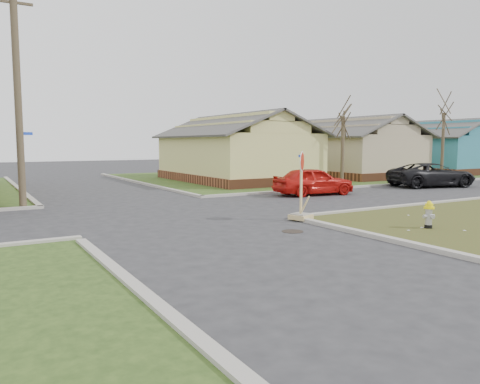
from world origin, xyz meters
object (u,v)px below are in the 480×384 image
fire_hydrant (429,213)px  dark_pickup (432,175)px  red_sedan (313,181)px  utility_pole (18,91)px  stop_sign (301,205)px

fire_hydrant → dark_pickup: dark_pickup is taller
fire_hydrant → red_sedan: 9.77m
utility_pole → dark_pickup: 22.68m
utility_pole → red_sedan: utility_pole is taller
fire_hydrant → stop_sign: stop_sign is taller
dark_pickup → fire_hydrant: bearing=142.3°
stop_sign → red_sedan: bearing=28.4°
utility_pole → fire_hydrant: 15.71m
red_sedan → dark_pickup: bearing=-83.9°
stop_sign → red_sedan: (5.41, 5.96, 0.16)m
utility_pole → fire_hydrant: bearing=-48.0°
fire_hydrant → dark_pickup: size_ratio=0.16×
stop_sign → utility_pole: bearing=115.2°
utility_pole → dark_pickup: utility_pole is taller
fire_hydrant → dark_pickup: 15.17m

